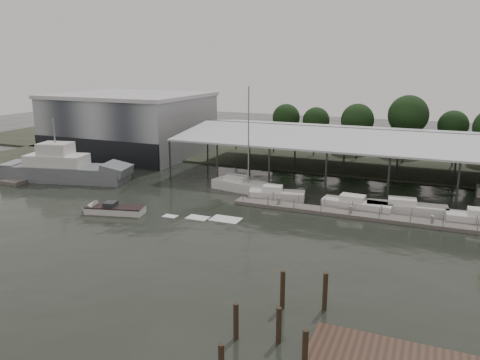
% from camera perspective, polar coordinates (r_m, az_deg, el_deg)
% --- Properties ---
extents(ground, '(200.00, 200.00, 0.00)m').
position_cam_1_polar(ground, '(46.43, -6.27, -5.86)').
color(ground, black).
rests_on(ground, ground).
extents(land_strip_far, '(140.00, 30.00, 0.30)m').
position_cam_1_polar(land_strip_far, '(84.28, 7.72, 3.35)').
color(land_strip_far, '#3D4231').
rests_on(land_strip_far, ground).
extents(land_strip_west, '(20.00, 40.00, 0.30)m').
position_cam_1_polar(land_strip_west, '(93.00, -19.00, 3.72)').
color(land_strip_west, '#3D4231').
rests_on(land_strip_west, ground).
extents(storage_warehouse, '(24.50, 20.50, 10.50)m').
position_cam_1_polar(storage_warehouse, '(84.68, -13.19, 6.71)').
color(storage_warehouse, '#999EA3').
rests_on(storage_warehouse, ground).
extents(covered_boat_shed, '(58.24, 24.00, 6.96)m').
position_cam_1_polar(covered_boat_shed, '(66.81, 18.86, 5.10)').
color(covered_boat_shed, '#BCBEC0').
rests_on(covered_boat_shed, ground).
extents(trawler_dock, '(3.00, 18.00, 0.50)m').
position_cam_1_polar(trawler_dock, '(74.81, -21.35, 1.21)').
color(trawler_dock, slate).
rests_on(trawler_dock, ground).
extents(floating_dock, '(28.00, 2.00, 1.40)m').
position_cam_1_polar(floating_dock, '(50.87, 14.45, -4.18)').
color(floating_dock, slate).
rests_on(floating_dock, ground).
extents(grey_trawler, '(18.39, 8.22, 8.84)m').
position_cam_1_polar(grey_trawler, '(68.22, -20.51, 1.24)').
color(grey_trawler, slate).
rests_on(grey_trawler, ground).
extents(white_sailboat, '(9.11, 4.18, 13.22)m').
position_cam_1_polar(white_sailboat, '(58.92, 0.54, -0.72)').
color(white_sailboat, silver).
rests_on(white_sailboat, ground).
extents(speedboat_underway, '(17.74, 5.96, 2.00)m').
position_cam_1_polar(speedboat_underway, '(52.41, -15.56, -3.49)').
color(speedboat_underway, silver).
rests_on(speedboat_underway, ground).
extents(moored_cruiser_0, '(6.88, 3.54, 1.70)m').
position_cam_1_polar(moored_cruiser_0, '(55.48, 4.41, -1.77)').
color(moored_cruiser_0, silver).
rests_on(moored_cruiser_0, ground).
extents(moored_cruiser_1, '(7.66, 2.71, 1.70)m').
position_cam_1_polar(moored_cruiser_1, '(53.01, 13.99, -2.94)').
color(moored_cruiser_1, silver).
rests_on(moored_cruiser_1, ground).
extents(moored_cruiser_2, '(8.48, 3.03, 1.70)m').
position_cam_1_polar(moored_cruiser_2, '(53.38, 19.57, -3.23)').
color(moored_cruiser_2, silver).
rests_on(moored_cruiser_2, ground).
extents(mooring_pilings, '(4.86, 9.67, 3.25)m').
position_cam_1_polar(mooring_pilings, '(28.81, 4.64, -17.17)').
color(mooring_pilings, '#372C1B').
rests_on(mooring_pilings, ground).
extents(horizon_tree_line, '(67.74, 11.61, 10.31)m').
position_cam_1_polar(horizon_tree_line, '(86.44, 24.54, 6.25)').
color(horizon_tree_line, black).
rests_on(horizon_tree_line, ground).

